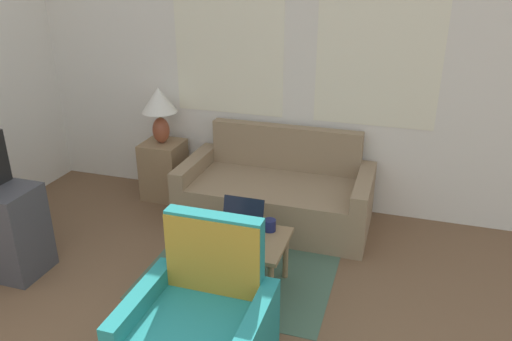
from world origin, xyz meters
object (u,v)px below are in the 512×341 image
(armchair, at_px, (201,333))
(cup_yellow, at_px, (270,225))
(couch, at_px, (277,195))
(coffee_table, at_px, (232,243))
(cup_navy, at_px, (218,220))
(table_lamp, at_px, (159,106))
(laptop, at_px, (239,227))
(cup_white, at_px, (201,227))

(armchair, relative_size, cup_yellow, 10.35)
(couch, bearing_deg, coffee_table, -92.19)
(armchair, distance_m, cup_navy, 1.06)
(table_lamp, distance_m, laptop, 1.82)
(coffee_table, xyz_separation_m, cup_yellow, (0.25, 0.16, 0.10))
(armchair, height_order, cup_yellow, armchair)
(table_lamp, height_order, cup_yellow, table_lamp)
(cup_navy, bearing_deg, cup_white, -122.32)
(coffee_table, distance_m, cup_yellow, 0.31)
(coffee_table, bearing_deg, table_lamp, 133.85)
(couch, distance_m, coffee_table, 1.13)
(couch, height_order, armchair, armchair)
(couch, height_order, coffee_table, couch)
(couch, xyz_separation_m, cup_yellow, (0.20, -0.96, 0.22))
(couch, height_order, laptop, couch)
(table_lamp, relative_size, cup_yellow, 6.22)
(armchair, bearing_deg, coffee_table, 97.89)
(armchair, relative_size, cup_white, 12.22)
(couch, bearing_deg, laptop, -90.05)
(table_lamp, height_order, coffee_table, table_lamp)
(cup_navy, bearing_deg, armchair, -74.25)
(cup_navy, distance_m, cup_yellow, 0.41)
(cup_yellow, bearing_deg, laptop, -150.25)
(coffee_table, relative_size, cup_white, 10.60)
(cup_navy, relative_size, cup_yellow, 1.04)
(laptop, distance_m, cup_yellow, 0.23)
(couch, distance_m, armchair, 2.00)
(couch, bearing_deg, armchair, -87.75)
(couch, relative_size, coffee_table, 2.13)
(couch, height_order, cup_yellow, couch)
(cup_navy, xyz_separation_m, cup_white, (-0.08, -0.13, -0.00))
(table_lamp, xyz_separation_m, laptop, (1.26, -1.22, -0.50))
(cup_white, bearing_deg, laptop, 10.39)
(table_lamp, distance_m, cup_white, 1.68)
(laptop, height_order, cup_white, laptop)
(couch, xyz_separation_m, coffee_table, (-0.04, -1.12, 0.11))
(table_lamp, distance_m, cup_yellow, 1.90)
(couch, xyz_separation_m, cup_navy, (-0.20, -1.00, 0.21))
(laptop, relative_size, cup_navy, 3.33)
(cup_navy, height_order, cup_white, cup_navy)
(laptop, xyz_separation_m, cup_navy, (-0.20, 0.08, -0.01))
(armchair, height_order, cup_white, armchair)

